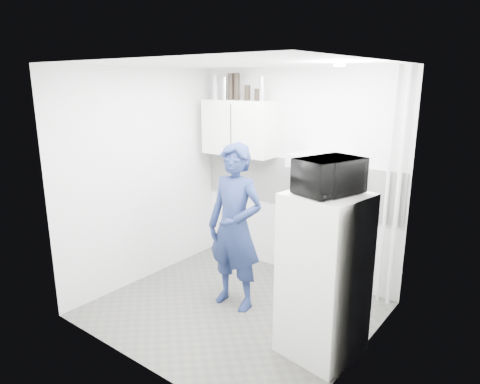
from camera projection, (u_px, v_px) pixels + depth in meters
The scene contains 24 objects.
floor at pixel (234, 309), 4.72m from camera, with size 2.80×2.80×0.00m, color #54524A.
ceiling at pixel (233, 63), 4.06m from camera, with size 2.80×2.80×0.00m, color white.
wall_back at pixel (295, 175), 5.35m from camera, with size 2.80×2.80×0.00m, color silver.
wall_left at pixel (144, 177), 5.21m from camera, with size 2.60×2.60×0.00m, color silver.
wall_right at pixel (365, 222), 3.56m from camera, with size 2.60×2.60×0.00m, color silver.
person at pixel (235, 227), 4.60m from camera, with size 0.66×0.44×1.82m, color navy.
stove at pixel (310, 258), 5.16m from camera, with size 0.46×0.46×0.74m, color silver.
fridge at pixel (324, 276), 3.80m from camera, with size 0.63×0.63×1.52m, color white.
stove_top at pixel (311, 228), 5.07m from camera, with size 0.44×0.44×0.03m, color black.
saucepan at pixel (306, 222), 5.06m from camera, with size 0.19×0.19×0.11m, color silver.
microwave at pixel (329, 176), 3.57m from camera, with size 0.37×0.55×0.30m, color black.
bottle_a at pixel (215, 87), 5.62m from camera, with size 0.07×0.07×0.31m, color #B2B7BC.
bottle_b at pixel (225, 89), 5.53m from camera, with size 0.07×0.07×0.28m, color silver.
bottle_c at pixel (231, 87), 5.47m from camera, with size 0.08×0.08×0.33m, color black.
bottle_d at pixel (237, 87), 5.41m from camera, with size 0.08×0.08×0.34m, color black.
canister_a at pixel (247, 93), 5.33m from camera, with size 0.08×0.08×0.19m, color black.
canister_b at pixel (257, 95), 5.24m from camera, with size 0.08×0.08×0.15m, color black.
bottle_e at pixel (262, 89), 5.19m from camera, with size 0.07×0.07×0.29m, color silver.
upper_cabinet at pixel (239, 128), 5.52m from camera, with size 1.00×0.35×0.70m, color white.
range_hood at pixel (320, 160), 4.82m from camera, with size 0.60×0.50×0.14m, color silver.
backsplash at pixel (295, 183), 5.36m from camera, with size 2.74×0.03×0.60m, color white.
pipe_a at pixel (398, 192), 4.52m from camera, with size 0.05×0.05×2.60m, color silver.
pipe_b at pixel (387, 190), 4.59m from camera, with size 0.04×0.04×2.60m, color silver.
ceiling_spot_fixture at pixel (340, 65), 3.63m from camera, with size 0.10×0.10×0.02m, color white.
Camera 1 is at (2.63, -3.32, 2.44)m, focal length 32.00 mm.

